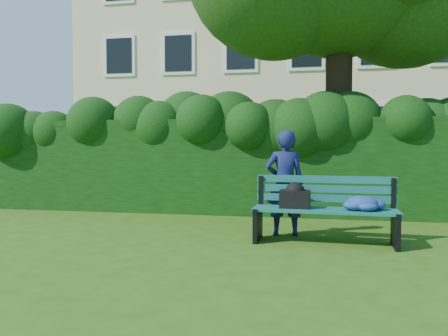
# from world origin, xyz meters

# --- Properties ---
(ground) EXTENTS (80.00, 80.00, 0.00)m
(ground) POSITION_xyz_m (0.00, 0.00, 0.00)
(ground) COLOR #30510E
(ground) RESTS_ON ground
(apartment_building) EXTENTS (16.00, 8.08, 12.00)m
(apartment_building) POSITION_xyz_m (-0.00, 13.99, 6.00)
(apartment_building) COLOR beige
(apartment_building) RESTS_ON ground
(hedge) EXTENTS (10.00, 1.00, 1.80)m
(hedge) POSITION_xyz_m (0.00, 2.20, 0.90)
(hedge) COLOR black
(hedge) RESTS_ON ground
(park_bench) EXTENTS (1.91, 0.65, 0.89)m
(park_bench) POSITION_xyz_m (1.58, -0.25, 0.50)
(park_bench) COLOR #10504E
(park_bench) RESTS_ON ground
(man_reading) EXTENTS (0.61, 0.45, 1.53)m
(man_reading) POSITION_xyz_m (0.98, 0.17, 0.76)
(man_reading) COLOR #171D50
(man_reading) RESTS_ON ground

